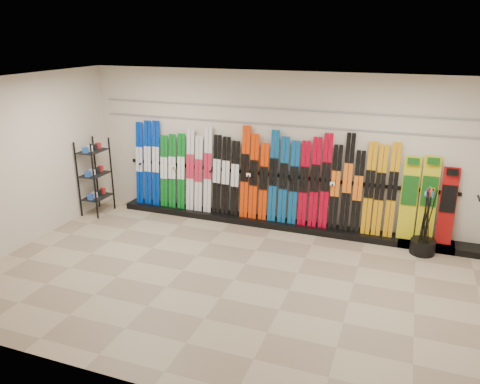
% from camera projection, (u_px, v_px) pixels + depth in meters
% --- Properties ---
extents(floor, '(8.00, 8.00, 0.00)m').
position_uv_depth(floor, '(234.00, 280.00, 7.31)').
color(floor, gray).
rests_on(floor, ground).
extents(back_wall, '(8.00, 0.00, 8.00)m').
position_uv_depth(back_wall, '(279.00, 150.00, 9.04)').
color(back_wall, beige).
rests_on(back_wall, floor).
extents(left_wall, '(0.00, 5.00, 5.00)m').
position_uv_depth(left_wall, '(19.00, 164.00, 8.12)').
color(left_wall, beige).
rests_on(left_wall, floor).
extents(ceiling, '(8.00, 8.00, 0.00)m').
position_uv_depth(ceiling, '(233.00, 84.00, 6.33)').
color(ceiling, silver).
rests_on(ceiling, back_wall).
extents(ski_rack_base, '(8.00, 0.40, 0.12)m').
position_uv_depth(ski_rack_base, '(285.00, 225.00, 9.24)').
color(ski_rack_base, black).
rests_on(ski_rack_base, floor).
extents(skis, '(5.37, 0.21, 1.84)m').
position_uv_depth(skis, '(255.00, 177.00, 9.20)').
color(skis, '#002BAA').
rests_on(skis, ski_rack_base).
extents(snowboards, '(0.92, 0.24, 1.52)m').
position_uv_depth(snowboards, '(427.00, 201.00, 8.23)').
color(snowboards, gold).
rests_on(snowboards, ski_rack_base).
extents(accessory_rack, '(0.40, 0.60, 1.59)m').
position_uv_depth(accessory_rack, '(95.00, 177.00, 9.78)').
color(accessory_rack, black).
rests_on(accessory_rack, floor).
extents(pole_bin, '(0.43, 0.43, 0.25)m').
position_uv_depth(pole_bin, '(422.00, 247.00, 8.15)').
color(pole_bin, black).
rests_on(pole_bin, floor).
extents(ski_poles, '(0.22, 0.36, 1.18)m').
position_uv_depth(ski_poles, '(426.00, 221.00, 7.97)').
color(ski_poles, black).
rests_on(ski_poles, pole_bin).
extents(slatwall_rail_0, '(7.60, 0.02, 0.03)m').
position_uv_depth(slatwall_rail_0, '(280.00, 125.00, 8.86)').
color(slatwall_rail_0, gray).
rests_on(slatwall_rail_0, back_wall).
extents(slatwall_rail_1, '(7.60, 0.02, 0.03)m').
position_uv_depth(slatwall_rail_1, '(280.00, 109.00, 8.76)').
color(slatwall_rail_1, gray).
rests_on(slatwall_rail_1, back_wall).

